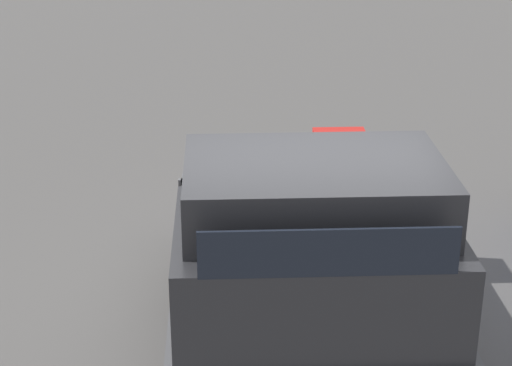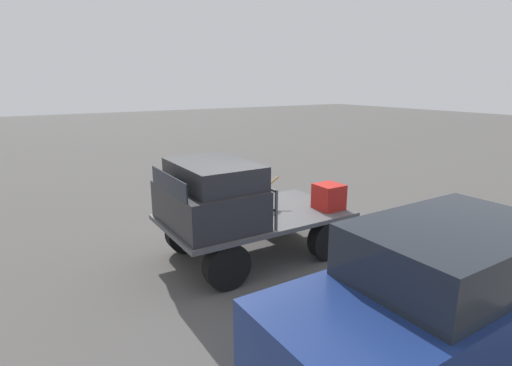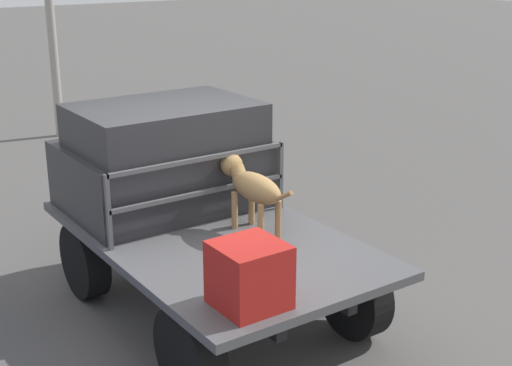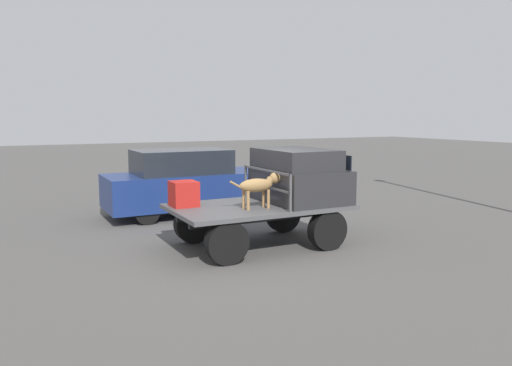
% 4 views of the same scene
% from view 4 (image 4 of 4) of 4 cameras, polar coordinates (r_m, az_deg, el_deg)
% --- Properties ---
extents(ground_plane, '(80.00, 80.00, 0.00)m').
position_cam_4_polar(ground_plane, '(10.13, 0.29, -7.20)').
color(ground_plane, '#514F4C').
extents(flatbed_truck, '(3.46, 2.03, 0.84)m').
position_cam_4_polar(flatbed_truck, '(9.99, 0.29, -3.87)').
color(flatbed_truck, black).
rests_on(flatbed_truck, ground).
extents(truck_cab, '(1.44, 1.91, 1.09)m').
position_cam_4_polar(truck_cab, '(10.33, 4.88, 0.74)').
color(truck_cab, '#28282B').
rests_on(truck_cab, flatbed_truck).
extents(truck_headboard, '(0.04, 1.91, 0.70)m').
position_cam_4_polar(truck_headboard, '(9.96, 1.17, 0.25)').
color(truck_headboard, '#4C4C4F').
rests_on(truck_headboard, flatbed_truck).
extents(dog, '(1.11, 0.26, 0.71)m').
position_cam_4_polar(dog, '(9.50, 0.47, -0.22)').
color(dog, '#9E7547').
rests_on(dog, flatbed_truck).
extents(cargo_crate, '(0.49, 0.49, 0.49)m').
position_cam_4_polar(cargo_crate, '(9.83, -8.25, -1.23)').
color(cargo_crate, '#AD1E19').
rests_on(cargo_crate, flatbed_truck).
extents(parked_sedan, '(4.36, 1.72, 1.73)m').
position_cam_4_polar(parked_sedan, '(13.27, -7.83, 0.06)').
color(parked_sedan, black).
rests_on(parked_sedan, ground).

